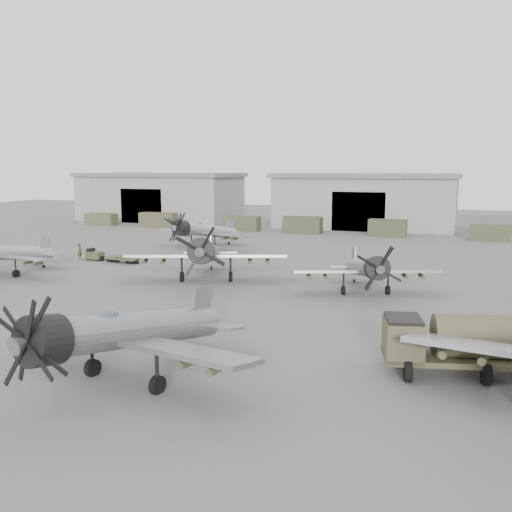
% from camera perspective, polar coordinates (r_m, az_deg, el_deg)
% --- Properties ---
extents(ground, '(220.00, 220.00, 0.00)m').
position_cam_1_polar(ground, '(36.33, -5.79, -6.47)').
color(ground, '#5D5E5B').
rests_on(ground, ground).
extents(hangar_left, '(29.00, 14.80, 8.70)m').
position_cam_1_polar(hangar_left, '(107.78, -9.51, 5.89)').
color(hangar_left, gray).
rests_on(hangar_left, ground).
extents(hangar_center, '(29.00, 14.80, 8.70)m').
position_cam_1_polar(hangar_center, '(94.82, 10.94, 5.48)').
color(hangar_center, gray).
rests_on(hangar_center, ground).
extents(support_truck_0, '(5.35, 2.20, 1.98)m').
position_cam_1_polar(support_truck_0, '(100.54, -15.24, 3.58)').
color(support_truck_0, '#474B31').
rests_on(support_truck_0, ground).
extents(support_truck_1, '(6.14, 2.20, 2.38)m').
position_cam_1_polar(support_truck_1, '(94.51, -9.74, 3.57)').
color(support_truck_1, '#44452D').
rests_on(support_truck_1, ground).
extents(support_truck_2, '(5.38, 2.20, 2.24)m').
position_cam_1_polar(support_truck_2, '(88.06, -1.37, 3.28)').
color(support_truck_2, '#3D412A').
rests_on(support_truck_2, ground).
extents(support_truck_3, '(5.63, 2.20, 2.45)m').
position_cam_1_polar(support_truck_3, '(84.97, 4.70, 3.12)').
color(support_truck_3, '#3B3E29').
rests_on(support_truck_3, ground).
extents(support_truck_4, '(5.22, 2.20, 2.42)m').
position_cam_1_polar(support_truck_4, '(82.52, 13.01, 2.75)').
color(support_truck_4, '#383D28').
rests_on(support_truck_4, ground).
extents(support_truck_5, '(5.05, 2.20, 2.08)m').
position_cam_1_polar(support_truck_5, '(81.92, 22.31, 2.16)').
color(support_truck_5, '#3C3F29').
rests_on(support_truck_5, ground).
extents(aircraft_near_1, '(13.27, 11.94, 5.27)m').
position_cam_1_polar(aircraft_near_1, '(25.83, -13.48, -7.48)').
color(aircraft_near_1, gray).
rests_on(aircraft_near_1, ground).
extents(aircraft_mid_0, '(11.36, 10.22, 4.51)m').
position_cam_1_polar(aircraft_mid_0, '(55.53, -24.20, 0.26)').
color(aircraft_mid_0, '#A0A2A9').
rests_on(aircraft_mid_0, ground).
extents(aircraft_mid_1, '(13.59, 12.27, 5.49)m').
position_cam_1_polar(aircraft_mid_1, '(48.13, -5.04, 0.34)').
color(aircraft_mid_1, gray).
rests_on(aircraft_mid_1, ground).
extents(aircraft_mid_2, '(11.14, 10.07, 4.51)m').
position_cam_1_polar(aircraft_mid_2, '(43.82, 11.00, -1.21)').
color(aircraft_mid_2, gray).
rests_on(aircraft_mid_2, ground).
extents(aircraft_far_0, '(12.16, 10.95, 4.85)m').
position_cam_1_polar(aircraft_far_0, '(68.12, -5.42, 2.55)').
color(aircraft_far_0, '#96999E').
rests_on(aircraft_far_0, ground).
extents(fuel_tanker, '(7.79, 4.64, 2.86)m').
position_cam_1_polar(fuel_tanker, '(28.26, 20.03, -7.95)').
color(fuel_tanker, '#4A4730').
rests_on(fuel_tanker, ground).
extents(tug_trailer, '(6.40, 1.89, 1.27)m').
position_cam_1_polar(tug_trailer, '(61.04, -14.85, -0.06)').
color(tug_trailer, '#3B412A').
rests_on(tug_trailer, ground).
extents(ground_crew, '(0.53, 0.71, 1.79)m').
position_cam_1_polar(ground_crew, '(62.77, -17.19, 0.47)').
color(ground_crew, '#43432C').
rests_on(ground_crew, ground).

